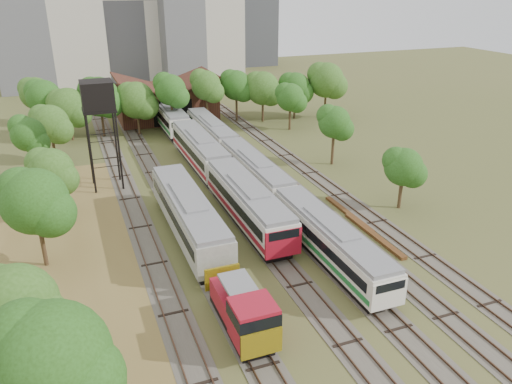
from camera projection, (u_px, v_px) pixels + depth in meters
name	position (u px, v px, depth m)	size (l,w,h in m)	color
ground	(343.00, 303.00, 36.94)	(240.00, 240.00, 0.00)	#475123
dry_grass_patch	(82.00, 295.00, 37.82)	(14.00, 60.00, 0.04)	brown
tracks	(228.00, 185.00, 58.16)	(24.60, 80.00, 0.19)	#4C473D
railcar_red_set	(221.00, 174.00, 55.63)	(3.24, 34.58, 4.01)	black
railcar_green_set	(255.00, 172.00, 56.86)	(2.86, 52.08, 3.53)	black
railcar_rear	(169.00, 117.00, 79.04)	(3.15, 16.08, 3.90)	black
shunter_locomotive	(244.00, 313.00, 32.98)	(2.75, 8.10, 3.60)	black
old_grey_coach	(189.00, 215.00, 45.56)	(3.29, 18.00, 4.08)	black
water_tower	(98.00, 99.00, 53.78)	(3.52, 3.52, 12.14)	black
rail_pile_near	(374.00, 235.00, 46.44)	(0.62, 9.32, 0.31)	brown
rail_pile_far	(348.00, 214.00, 50.68)	(0.54, 8.68, 0.28)	brown
maintenance_shed	(166.00, 102.00, 85.23)	(16.45, 11.55, 7.58)	#3C1A16
tree_band_left	(40.00, 158.00, 50.06)	(7.39, 72.95, 8.80)	#382616
tree_band_far	(202.00, 92.00, 78.53)	(47.32, 9.10, 9.40)	#382616
tree_band_right	(329.00, 121.00, 65.16)	(5.93, 35.42, 7.63)	#382616
tower_far_right	(250.00, 12.00, 137.16)	(12.00, 12.00, 28.00)	#3C3E44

